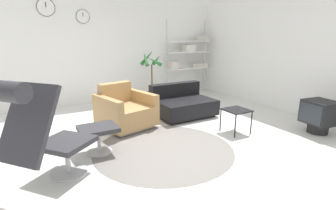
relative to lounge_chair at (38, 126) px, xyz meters
The scene contains 12 objects.
ground_plane 1.93m from the lounge_chair, 18.38° to the left, with size 12.00×12.00×0.00m, color silver.
wall_back 4.05m from the lounge_chair, 64.95° to the left, with size 12.00×0.09×2.80m.
wall_right 5.01m from the lounge_chair, ahead, with size 0.06×12.00×2.80m.
round_rug 1.79m from the lounge_chair, ahead, with size 2.06×2.06×0.01m.
lounge_chair is the anchor object (origin of this frame).
ottoman 1.08m from the lounge_chair, 39.41° to the left, with size 0.52×0.45×0.39m.
armchair_red 2.14m from the lounge_chair, 45.14° to the left, with size 1.03×1.04×0.78m.
couch_low 3.25m from the lounge_chair, 29.63° to the left, with size 1.18×0.92×0.64m.
side_table 3.08m from the lounge_chair, ahead, with size 0.41×0.41×0.41m.
crt_television 4.32m from the lounge_chair, ahead, with size 0.52×0.54×0.57m.
potted_plant 4.18m from the lounge_chair, 47.79° to the left, with size 0.46×0.49×1.29m.
shelf_unit 5.33m from the lounge_chair, 38.73° to the left, with size 1.32×0.28×2.05m.
Camera 1 is at (-1.79, -3.45, 1.64)m, focal length 28.00 mm.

